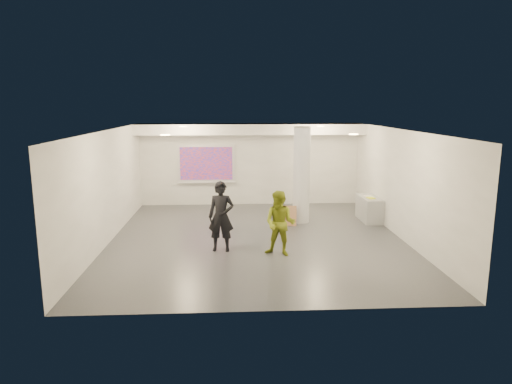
{
  "coord_description": "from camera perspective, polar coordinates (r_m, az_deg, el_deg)",
  "views": [
    {
      "loc": [
        -0.69,
        -12.15,
        3.68
      ],
      "look_at": [
        0.0,
        0.4,
        1.25
      ],
      "focal_mm": 32.0,
      "sensor_mm": 36.0,
      "label": 1
    }
  ],
  "objects": [
    {
      "name": "cardboard_front",
      "position": [
        14.28,
        3.77,
        -2.99
      ],
      "size": [
        0.45,
        0.14,
        0.49
      ],
      "primitive_type": "cube",
      "rotation": [
        -0.16,
        0.0,
        -0.05
      ],
      "color": "#9F704C",
      "rests_on": "floor"
    },
    {
      "name": "man",
      "position": [
        11.19,
        3.03,
        -3.95
      ],
      "size": [
        0.96,
        0.87,
        1.62
      ],
      "primitive_type": "imported",
      "rotation": [
        0.0,
        0.0,
        -0.4
      ],
      "color": "olive",
      "rests_on": "floor"
    },
    {
      "name": "downlight_nw",
      "position": [
        14.75,
        -9.11,
        8.08
      ],
      "size": [
        0.22,
        0.22,
        0.02
      ],
      "primitive_type": "cylinder",
      "color": "#F8D182",
      "rests_on": "ceiling"
    },
    {
      "name": "wall_front",
      "position": [
        7.99,
        1.93,
        -4.9
      ],
      "size": [
        8.0,
        0.01,
        3.0
      ],
      "primitive_type": "cube",
      "color": "silver",
      "rests_on": "floor"
    },
    {
      "name": "floor",
      "position": [
        12.72,
        0.1,
        -5.88
      ],
      "size": [
        8.0,
        9.0,
        0.01
      ],
      "primitive_type": "cube",
      "color": "#35373C",
      "rests_on": "ground"
    },
    {
      "name": "ceiling",
      "position": [
        12.19,
        0.1,
        7.74
      ],
      "size": [
        8.0,
        9.0,
        0.01
      ],
      "primitive_type": "cube",
      "color": "silver",
      "rests_on": "floor"
    },
    {
      "name": "wall_right",
      "position": [
        13.21,
        17.71,
        0.92
      ],
      "size": [
        0.01,
        9.0,
        3.0
      ],
      "primitive_type": "cube",
      "color": "silver",
      "rests_on": "floor"
    },
    {
      "name": "credenza",
      "position": [
        15.05,
        13.99,
        -2.04
      ],
      "size": [
        0.56,
        1.32,
        0.77
      ],
      "primitive_type": "cube",
      "rotation": [
        0.0,
        0.0,
        0.01
      ],
      "color": "#94979A",
      "rests_on": "floor"
    },
    {
      "name": "soffit_band",
      "position": [
        16.14,
        -0.69,
        7.88
      ],
      "size": [
        8.0,
        1.1,
        0.36
      ],
      "primitive_type": "cube",
      "color": "white",
      "rests_on": "ceiling"
    },
    {
      "name": "wall_back",
      "position": [
        16.81,
        -0.76,
        3.49
      ],
      "size": [
        8.0,
        0.01,
        3.0
      ],
      "primitive_type": "cube",
      "color": "silver",
      "rests_on": "floor"
    },
    {
      "name": "downlight_se",
      "position": [
        11.06,
        12.1,
        7.07
      ],
      "size": [
        0.22,
        0.22,
        0.02
      ],
      "primitive_type": "cylinder",
      "color": "#F8D182",
      "rests_on": "ceiling"
    },
    {
      "name": "downlight_ne",
      "position": [
        14.95,
        8.09,
        8.15
      ],
      "size": [
        0.22,
        0.22,
        0.02
      ],
      "primitive_type": "cylinder",
      "color": "#F8D182",
      "rests_on": "ceiling"
    },
    {
      "name": "postit_pad",
      "position": [
        14.76,
        14.16,
        -0.72
      ],
      "size": [
        0.25,
        0.31,
        0.03
      ],
      "primitive_type": "cube",
      "rotation": [
        0.0,
        0.0,
        0.19
      ],
      "color": "#E2F423",
      "rests_on": "credenza"
    },
    {
      "name": "downlight_sw",
      "position": [
        10.78,
        -11.28,
        7.01
      ],
      "size": [
        0.22,
        0.22,
        0.02
      ],
      "primitive_type": "cylinder",
      "color": "#F8D182",
      "rests_on": "ceiling"
    },
    {
      "name": "papers_stack",
      "position": [
        15.01,
        13.87,
        -0.53
      ],
      "size": [
        0.28,
        0.35,
        0.02
      ],
      "primitive_type": "cube",
      "rotation": [
        0.0,
        0.0,
        0.07
      ],
      "color": "white",
      "rests_on": "credenza"
    },
    {
      "name": "wall_left",
      "position": [
        12.78,
        -18.1,
        0.58
      ],
      "size": [
        0.01,
        9.0,
        3.0
      ],
      "primitive_type": "cube",
      "color": "silver",
      "rests_on": "floor"
    },
    {
      "name": "projection_screen",
      "position": [
        16.77,
        -6.24,
        3.5
      ],
      "size": [
        2.1,
        0.13,
        1.42
      ],
      "color": "silver",
      "rests_on": "wall_back"
    },
    {
      "name": "woman",
      "position": [
        11.54,
        -4.38,
        -3.07
      ],
      "size": [
        0.7,
        0.5,
        1.78
      ],
      "primitive_type": "imported",
      "rotation": [
        0.0,
        0.0,
        -0.12
      ],
      "color": "black",
      "rests_on": "floor"
    },
    {
      "name": "cardboard_back",
      "position": [
        14.02,
        3.9,
        -2.98
      ],
      "size": [
        0.59,
        0.23,
        0.63
      ],
      "primitive_type": "cube",
      "rotation": [
        -0.14,
        0.0,
        -0.16
      ],
      "color": "#9F704C",
      "rests_on": "floor"
    },
    {
      "name": "column",
      "position": [
        14.29,
        5.71,
        2.11
      ],
      "size": [
        0.52,
        0.52,
        3.0
      ],
      "primitive_type": "cylinder",
      "color": "silver",
      "rests_on": "floor"
    }
  ]
}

